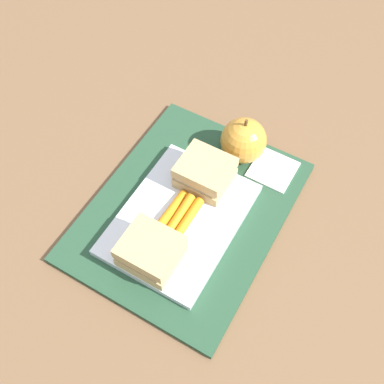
# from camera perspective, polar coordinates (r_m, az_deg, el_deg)

# --- Properties ---
(ground_plane) EXTENTS (2.40, 2.40, 0.00)m
(ground_plane) POSITION_cam_1_polar(r_m,az_deg,el_deg) (0.73, -0.49, -2.50)
(ground_plane) COLOR brown
(lunchbag_mat) EXTENTS (0.36, 0.28, 0.01)m
(lunchbag_mat) POSITION_cam_1_polar(r_m,az_deg,el_deg) (0.73, -0.49, -2.30)
(lunchbag_mat) COLOR #284C33
(lunchbag_mat) RESTS_ON ground_plane
(food_tray) EXTENTS (0.23, 0.17, 0.01)m
(food_tray) POSITION_cam_1_polar(r_m,az_deg,el_deg) (0.71, -1.52, -3.35)
(food_tray) COLOR white
(food_tray) RESTS_ON lunchbag_mat
(sandwich_half_left) EXTENTS (0.07, 0.08, 0.04)m
(sandwich_half_left) POSITION_cam_1_polar(r_m,az_deg,el_deg) (0.65, -5.10, -7.26)
(sandwich_half_left) COLOR tan
(sandwich_half_left) RESTS_ON food_tray
(sandwich_half_right) EXTENTS (0.07, 0.08, 0.04)m
(sandwich_half_right) POSITION_cam_1_polar(r_m,az_deg,el_deg) (0.72, 1.61, 2.42)
(sandwich_half_right) COLOR tan
(sandwich_half_right) RESTS_ON food_tray
(carrot_sticks_bundle) EXTENTS (0.08, 0.04, 0.02)m
(carrot_sticks_bundle) POSITION_cam_1_polar(r_m,az_deg,el_deg) (0.70, -1.53, -2.81)
(carrot_sticks_bundle) COLOR orange
(carrot_sticks_bundle) RESTS_ON food_tray
(apple) EXTENTS (0.08, 0.08, 0.09)m
(apple) POSITION_cam_1_polar(r_m,az_deg,el_deg) (0.76, 6.37, 6.32)
(apple) COLOR gold
(apple) RESTS_ON lunchbag_mat
(paper_napkin) EXTENTS (0.07, 0.07, 0.00)m
(paper_napkin) POSITION_cam_1_polar(r_m,az_deg,el_deg) (0.78, 9.94, 2.75)
(paper_napkin) COLOR white
(paper_napkin) RESTS_ON lunchbag_mat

